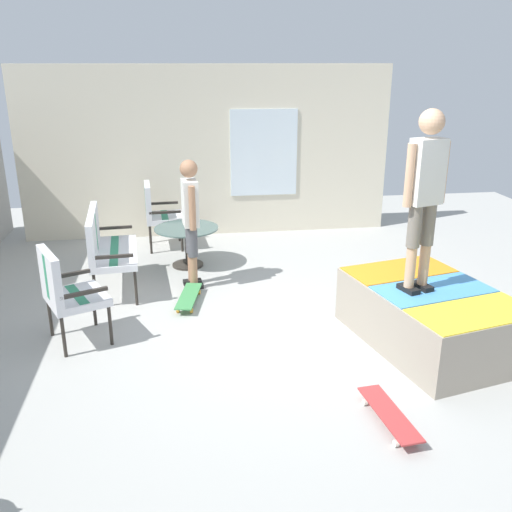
# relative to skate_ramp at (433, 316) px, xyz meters

# --- Properties ---
(ground_plane) EXTENTS (12.00, 12.00, 0.10)m
(ground_plane) POSITION_rel_skate_ramp_xyz_m (0.49, 1.51, -0.35)
(ground_plane) COLOR #A8A8A3
(house_facade) EXTENTS (0.23, 6.00, 2.74)m
(house_facade) POSITION_rel_skate_ramp_xyz_m (4.29, 2.00, 1.06)
(house_facade) COLOR beige
(house_facade) RESTS_ON ground_plane
(skate_ramp) EXTENTS (2.17, 2.35, 0.61)m
(skate_ramp) POSITION_rel_skate_ramp_xyz_m (0.00, 0.00, 0.00)
(skate_ramp) COLOR gray
(skate_ramp) RESTS_ON ground_plane
(patio_bench) EXTENTS (1.29, 0.64, 1.02)m
(patio_bench) POSITION_rel_skate_ramp_xyz_m (1.95, 3.48, 0.31)
(patio_bench) COLOR #2D2823
(patio_bench) RESTS_ON ground_plane
(patio_chair_near_house) EXTENTS (0.65, 0.59, 1.02)m
(patio_chair_near_house) POSITION_rel_skate_ramp_xyz_m (3.57, 2.87, 0.31)
(patio_chair_near_house) COLOR #2D2823
(patio_chair_near_house) RESTS_ON ground_plane
(patio_chair_by_wall) EXTENTS (0.79, 0.76, 1.02)m
(patio_chair_by_wall) POSITION_rel_skate_ramp_xyz_m (0.52, 3.72, 0.31)
(patio_chair_by_wall) COLOR #2D2823
(patio_chair_by_wall) RESTS_ON ground_plane
(patio_table) EXTENTS (0.90, 0.90, 0.57)m
(patio_table) POSITION_rel_skate_ramp_xyz_m (2.68, 2.44, 0.10)
(patio_table) COLOR #2D2823
(patio_table) RESTS_ON ground_plane
(person_watching) EXTENTS (0.48, 0.27, 1.65)m
(person_watching) POSITION_rel_skate_ramp_xyz_m (1.91, 2.39, 0.65)
(person_watching) COLOR black
(person_watching) RESTS_ON ground_plane
(person_skater) EXTENTS (0.31, 0.46, 1.77)m
(person_skater) POSITION_rel_skate_ramp_xyz_m (-0.01, 0.23, 1.35)
(person_skater) COLOR black
(person_skater) RESTS_ON skate_ramp
(skateboard_by_bench) EXTENTS (0.82, 0.36, 0.10)m
(skateboard_by_bench) POSITION_rel_skate_ramp_xyz_m (1.36, 2.47, -0.22)
(skateboard_by_bench) COLOR #3F8C4C
(skateboard_by_bench) RESTS_ON ground_plane
(skateboard_spare) EXTENTS (0.82, 0.28, 0.10)m
(skateboard_spare) POSITION_rel_skate_ramp_xyz_m (-1.26, 0.93, -0.22)
(skateboard_spare) COLOR #B23838
(skateboard_spare) RESTS_ON ground_plane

